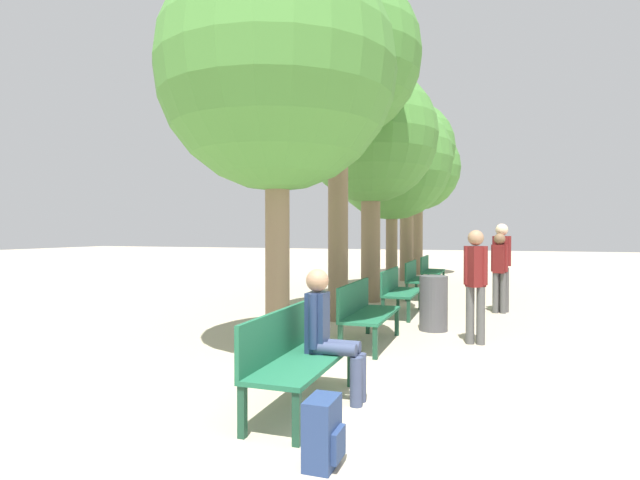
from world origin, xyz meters
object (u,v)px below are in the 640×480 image
Objects in this scene: bench_row_1 at (364,309)px; pedestrian_far at (499,268)px; bench_row_0 at (294,352)px; tree_row_4 at (407,150)px; bench_row_2 at (398,289)px; tree_row_5 at (418,169)px; trash_bin at (434,303)px; backpack at (323,433)px; tree_row_2 at (371,138)px; person_seated at (329,330)px; pedestrian_mid at (502,261)px; tree_row_0 at (277,73)px; tree_row_3 at (392,161)px; bench_row_3 at (417,277)px; bench_row_4 at (430,269)px; pedestrian_near at (476,279)px; tree_row_1 at (338,60)px.

pedestrian_far is (1.85, 3.50, 0.39)m from bench_row_1.
tree_row_4 reaches higher than bench_row_0.
tree_row_5 reaches higher than bench_row_2.
trash_bin is (0.82, 1.34, -0.06)m from bench_row_1.
tree_row_5 is 16.02m from backpack.
person_seated is (1.15, -6.64, -3.06)m from tree_row_2.
pedestrian_mid reaches higher than person_seated.
tree_row_5 reaches higher than bench_row_1.
pedestrian_far reaches higher than bench_row_0.
tree_row_2 is at bearing 90.00° from tree_row_0.
pedestrian_mid is (2.80, 4.66, -2.62)m from tree_row_0.
pedestrian_mid is at bearing -48.10° from tree_row_3.
backpack is at bearing -86.09° from bench_row_3.
tree_row_2 is at bearing 168.34° from pedestrian_mid.
bench_row_1 is 3.42× the size of backpack.
bench_row_3 is at bearing 101.60° from trash_bin.
bench_row_4 is at bearing 91.33° from person_seated.
bench_row_0 reaches higher than backpack.
bench_row_1 is 1.00× the size of bench_row_4.
tree_row_2 is 0.91× the size of tree_row_4.
bench_row_3 is 3.51m from tree_row_2.
pedestrian_near is at bearing -50.23° from trash_bin.
tree_row_0 is 3.31× the size of pedestrian_far.
bench_row_4 is 1.29× the size of person_seated.
bench_row_1 is 0.27× the size of tree_row_4.
tree_row_0 reaches higher than trash_bin.
tree_row_4 is at bearing 102.62° from bench_row_3.
trash_bin is (1.72, -8.02, -3.79)m from tree_row_4.
backpack is (1.52, -15.52, -3.69)m from tree_row_5.
person_seated reaches higher than backpack.
bench_row_0 is at bearing -106.72° from pedestrian_far.
trash_bin is (1.72, -5.46, -3.11)m from tree_row_3.
tree_row_0 is (-0.91, -6.30, 3.12)m from bench_row_3.
tree_row_5 is (-0.91, 14.53, 3.41)m from bench_row_0.
tree_row_0 is at bearing -103.96° from bench_row_2.
bench_row_2 is 1.56m from trash_bin.
bench_row_4 is (0.00, 7.98, 0.00)m from bench_row_1.
pedestrian_near is (2.39, -8.83, -3.30)m from tree_row_4.
tree_row_3 reaches higher than bench_row_3.
pedestrian_far is (1.85, -4.48, 0.39)m from bench_row_4.
bench_row_3 is at bearing -82.13° from tree_row_5.
person_seated is at bearing -84.22° from bench_row_1.
pedestrian_near is (1.49, -2.13, 0.42)m from bench_row_2.
tree_row_0 is 11.07× the size of backpack.
pedestrian_near is (1.49, 3.19, 0.42)m from bench_row_0.
tree_row_1 is at bearing -133.41° from bench_row_2.
bench_row_4 is at bearing 90.00° from bench_row_2.
tree_row_3 is at bearing 90.00° from tree_row_2.
tree_row_0 is 5.92m from pedestrian_far.
bench_row_3 is at bearing -90.00° from bench_row_4.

